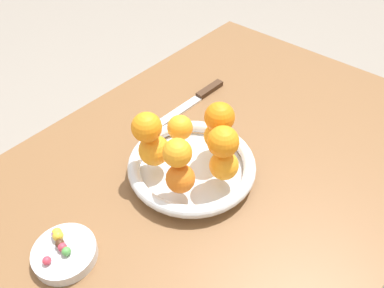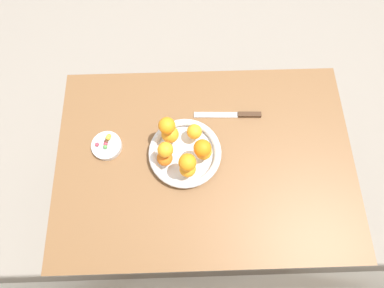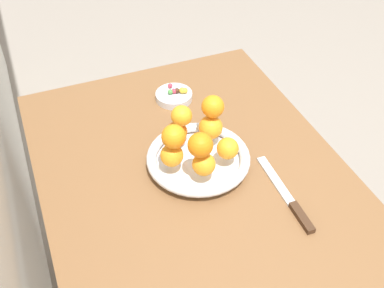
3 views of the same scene
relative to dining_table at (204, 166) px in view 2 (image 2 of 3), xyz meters
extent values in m
plane|color=gray|center=(0.00, 0.00, -0.65)|extent=(6.00, 6.00, 0.00)
cube|color=brown|center=(0.00, 0.00, 0.07)|extent=(1.10, 0.76, 0.04)
cylinder|color=brown|center=(-0.49, -0.32, -0.30)|extent=(0.05, 0.05, 0.70)
cylinder|color=brown|center=(0.49, -0.32, -0.30)|extent=(0.05, 0.05, 0.70)
cylinder|color=brown|center=(-0.49, 0.32, -0.30)|extent=(0.05, 0.05, 0.70)
cylinder|color=brown|center=(0.49, 0.32, -0.30)|extent=(0.05, 0.05, 0.70)
cylinder|color=silver|center=(0.07, -0.02, 0.10)|extent=(0.22, 0.22, 0.01)
torus|color=silver|center=(0.07, -0.02, 0.12)|extent=(0.27, 0.27, 0.03)
cylinder|color=silver|center=(0.36, -0.06, 0.10)|extent=(0.11, 0.11, 0.02)
sphere|color=orange|center=(0.01, -0.01, 0.16)|extent=(0.06, 0.06, 0.06)
sphere|color=orange|center=(0.04, -0.08, 0.16)|extent=(0.06, 0.06, 0.06)
sphere|color=orange|center=(0.12, -0.08, 0.16)|extent=(0.06, 0.06, 0.06)
sphere|color=orange|center=(0.14, 0.01, 0.16)|extent=(0.06, 0.06, 0.06)
sphere|color=orange|center=(0.06, 0.05, 0.16)|extent=(0.06, 0.06, 0.06)
sphere|color=orange|center=(0.13, -0.08, 0.22)|extent=(0.06, 0.06, 0.06)
sphere|color=orange|center=(0.06, 0.05, 0.22)|extent=(0.06, 0.06, 0.06)
sphere|color=orange|center=(0.01, 0.00, 0.22)|extent=(0.06, 0.06, 0.06)
sphere|color=orange|center=(0.14, 0.00, 0.21)|extent=(0.05, 0.05, 0.05)
sphere|color=gold|center=(0.35, -0.09, 0.12)|extent=(0.02, 0.02, 0.02)
sphere|color=#8C4C99|center=(0.35, -0.09, 0.12)|extent=(0.02, 0.02, 0.02)
sphere|color=#C6384C|center=(0.36, -0.06, 0.12)|extent=(0.02, 0.02, 0.02)
sphere|color=#4C9947|center=(0.36, -0.05, 0.12)|extent=(0.02, 0.02, 0.02)
sphere|color=#C6384C|center=(0.39, -0.06, 0.12)|extent=(0.01, 0.01, 0.01)
sphere|color=gold|center=(0.35, -0.08, 0.12)|extent=(0.02, 0.02, 0.02)
sphere|color=#472819|center=(0.36, -0.07, 0.12)|extent=(0.02, 0.02, 0.02)
cube|color=#3F2819|center=(-0.18, -0.17, 0.10)|extent=(0.09, 0.02, 0.01)
cube|color=silver|center=(-0.05, -0.18, 0.09)|extent=(0.17, 0.03, 0.01)
camera|label=1|loc=(0.47, 0.32, 0.68)|focal=35.00mm
camera|label=2|loc=(0.06, 0.32, 1.15)|focal=28.00mm
camera|label=3|loc=(-0.74, 0.32, 0.96)|focal=45.00mm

